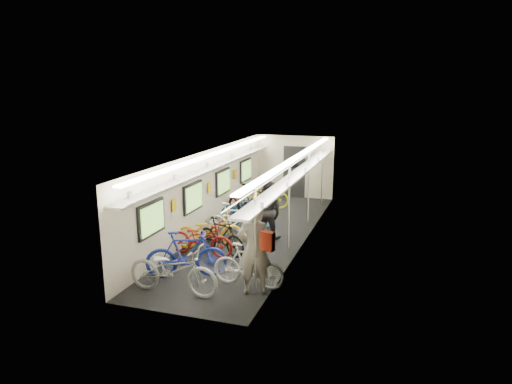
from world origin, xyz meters
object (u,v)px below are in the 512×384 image
Objects in this scene: bicycle_0 at (173,270)px; bicycle_1 at (186,254)px; backpack at (268,241)px; passenger_mid at (268,210)px; passenger_near at (254,249)px.

bicycle_0 is 1.10× the size of bicycle_1.
passenger_mid is at bearing 118.89° from backpack.
passenger_near is 5.07× the size of backpack.
bicycle_1 is (-0.11, 0.83, 0.02)m from bicycle_0.
backpack is (2.07, -0.60, 0.73)m from bicycle_1.
bicycle_1 is at bearing 77.40° from passenger_mid.
passenger_mid is at bearing -11.17° from bicycle_0.
bicycle_0 is 0.84m from bicycle_1.
bicycle_0 is 1.21× the size of passenger_mid.
passenger_near reaches higher than bicycle_0.
backpack reaches higher than bicycle_0.
bicycle_1 is at bearing 176.39° from backpack.
backpack is (1.96, 0.24, 0.75)m from bicycle_0.
passenger_near is 3.61m from passenger_mid.
bicycle_1 is 4.80× the size of backpack.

